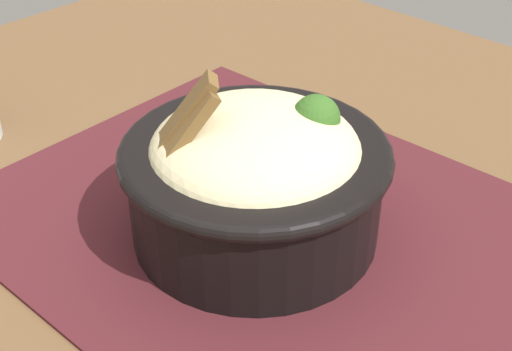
% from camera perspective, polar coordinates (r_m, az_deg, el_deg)
% --- Properties ---
extents(table, '(1.00, 0.90, 0.73)m').
position_cam_1_polar(table, '(0.57, -0.47, -10.76)').
color(table, brown).
rests_on(table, ground_plane).
extents(placemat, '(0.42, 0.35, 0.00)m').
position_cam_1_polar(placemat, '(0.54, 0.17, -3.43)').
color(placemat, '#47191E').
rests_on(placemat, table).
extents(bowl, '(0.21, 0.21, 0.13)m').
position_cam_1_polar(bowl, '(0.50, 0.02, 0.14)').
color(bowl, black).
rests_on(bowl, placemat).
extents(fork, '(0.04, 0.13, 0.00)m').
position_cam_1_polar(fork, '(0.58, -3.89, 0.04)').
color(fork, silver).
rests_on(fork, placemat).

